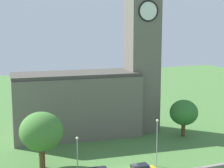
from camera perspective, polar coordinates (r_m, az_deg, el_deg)
The scene contains 6 objects.
ground_plane at distance 72.36m, azimuth -2.51°, elevation -9.02°, with size 200.00×200.00×0.00m, color #477538.
church at distance 75.62m, azimuth -2.40°, elevation -0.40°, with size 31.03×11.88×35.35m.
streetlamp_west_mid at distance 55.82m, azimuth -5.38°, elevation -10.11°, with size 0.44×0.44×6.35m.
streetlamp_central at distance 59.85m, azimuth 6.97°, elevation -7.91°, with size 0.44×0.44×7.84m.
tree_churchyard at distance 59.58m, azimuth -10.88°, elevation -7.23°, with size 6.85×6.85×9.15m.
tree_by_tower at distance 76.40m, azimuth 11.02°, elevation -4.36°, with size 5.72×5.72×7.51m.
Camera 1 is at (-22.90, -49.65, 23.07)m, focal length 59.24 mm.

